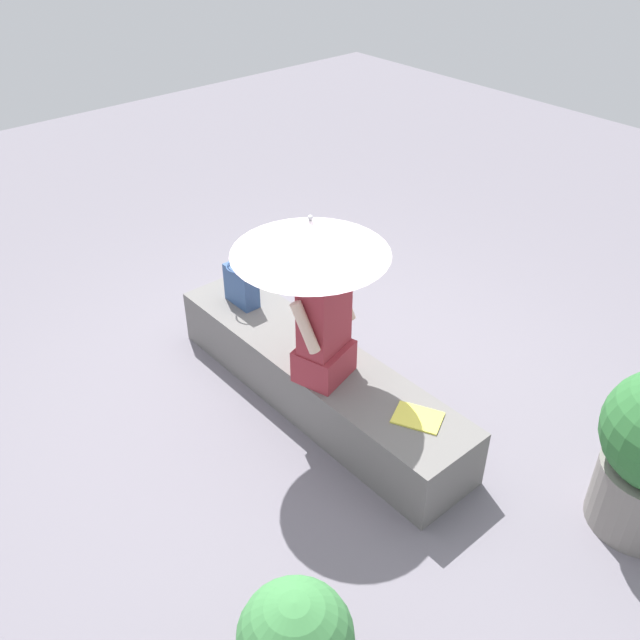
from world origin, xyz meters
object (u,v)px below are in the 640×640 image
at_px(magazine, 418,418).
at_px(handbag_black, 242,285).
at_px(person_seated, 324,325).
at_px(parasol, 310,237).

bearing_deg(magazine, handbag_black, 155.25).
relative_size(person_seated, handbag_black, 2.86).
bearing_deg(parasol, handbag_black, 170.43).
bearing_deg(person_seated, handbag_black, 174.27).
relative_size(parasol, handbag_black, 3.55).
distance_m(person_seated, parasol, 0.60).
relative_size(person_seated, parasol, 0.80).
xyz_separation_m(person_seated, magazine, (0.67, 0.15, -0.38)).
distance_m(parasol, magazine, 1.23).
bearing_deg(magazine, parasol, 170.01).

